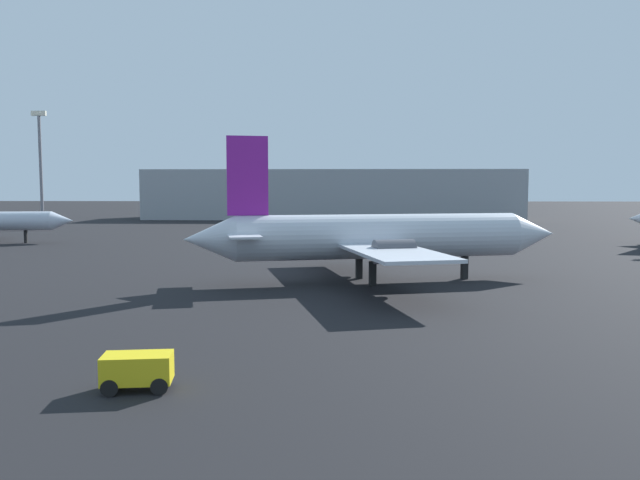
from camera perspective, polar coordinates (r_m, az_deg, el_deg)
airplane_on_taxiway at (r=47.38m, az=5.12°, el=0.32°), size 29.01×25.25×10.82m
baggage_cart at (r=23.50m, az=-16.29°, el=-11.24°), size 2.56×1.67×1.30m
light_mast_left at (r=114.09m, az=-24.10°, el=6.41°), size 2.40×0.50×19.62m
terminal_building at (r=142.48m, az=1.14°, el=4.18°), size 82.60×18.64×10.91m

